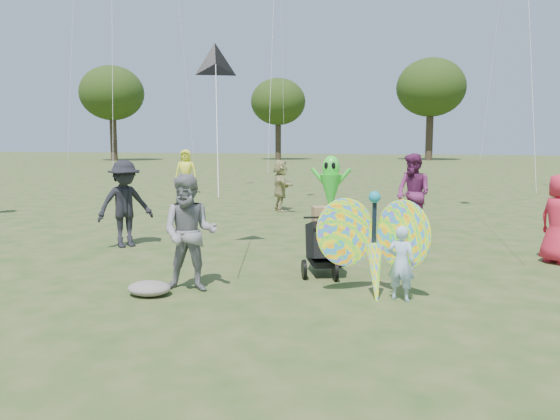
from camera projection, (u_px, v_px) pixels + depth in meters
The scene contains 15 objects.
ground at pixel (264, 316), 6.61m from camera, with size 160.00×160.00×0.00m, color #51592B.
child_girl at pixel (401, 263), 7.18m from camera, with size 0.37×0.24×1.00m, color #ABCDF2.
adult_man at pixel (190, 233), 7.60m from camera, with size 0.80×0.62×1.65m, color gray.
grey_bag at pixel (149, 288), 7.47m from camera, with size 0.60×0.49×0.19m, color gray.
crowd_a at pixel (560, 219), 9.34m from camera, with size 0.76×0.49×1.55m, color red.
crowd_b at pixel (125, 204), 10.79m from camera, with size 1.11×0.64×1.72m, color black.
crowd_d at pixel (280, 186), 16.30m from camera, with size 1.43×0.46×1.54m, color tan.
crowd_e at pixel (413, 193), 12.45m from camera, with size 0.88×0.69×1.82m, color #6D2457.
crowd_g at pixel (186, 171), 21.80m from camera, with size 0.86×0.56×1.76m, color yellow.
crowd_j at pixel (413, 174), 21.59m from camera, with size 1.46×0.46×1.57m, color #9D5970.
jogging_stroller at pixel (325, 236), 8.60m from camera, with size 0.75×1.14×1.09m.
butterfly_kite at pixel (374, 246), 7.32m from camera, with size 1.74×0.75×1.64m.
delta_kite_rig at pixel (216, 65), 9.59m from camera, with size 1.34×2.53×2.53m.
alien_kite at pixel (331, 186), 13.58m from camera, with size 1.12×0.69×1.74m.
tree_line at pixel (451, 86), 47.89m from camera, with size 91.78×33.60×10.79m.
Camera 1 is at (1.85, -6.12, 2.11)m, focal length 35.00 mm.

